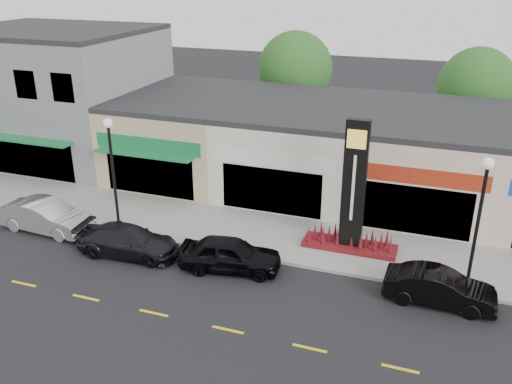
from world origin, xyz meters
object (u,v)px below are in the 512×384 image
lamp_west_near (112,163)px  pylon_sign (352,205)px  lamp_east_near (480,212)px  car_white_van (46,216)px  car_black_conv (440,288)px  car_black_sedan (230,254)px  car_dark_sedan (128,241)px

lamp_west_near → pylon_sign: 11.19m
lamp_east_near → car_white_van: bearing=-176.4°
car_black_conv → car_black_sedan: bearing=94.0°
car_dark_sedan → car_black_sedan: 4.78m
lamp_east_near → pylon_sign: pylon_sign is taller
pylon_sign → car_dark_sedan: (-9.24, -3.64, -1.61)m
car_white_van → car_black_sedan: 9.79m
car_black_sedan → car_white_van: bearing=77.9°
lamp_west_near → pylon_sign: pylon_sign is taller
car_black_conv → lamp_west_near: bearing=86.7°
pylon_sign → car_black_sedan: pylon_sign is taller
lamp_east_near → car_black_conv: lamp_east_near is taller
lamp_east_near → car_white_van: 19.49m
car_black_sedan → car_black_conv: (8.45, 0.36, -0.05)m
car_black_conv → car_dark_sedan: bearing=94.5°
pylon_sign → car_dark_sedan: pylon_sign is taller
lamp_west_near → car_dark_sedan: 3.84m
car_dark_sedan → car_black_sedan: car_black_sedan is taller
pylon_sign → car_black_sedan: (-4.47, -3.33, -1.54)m
lamp_east_near → car_dark_sedan: (-14.24, -1.94, -2.81)m
car_white_van → car_black_conv: car_white_van is taller
pylon_sign → car_white_van: pylon_sign is taller
lamp_west_near → car_white_van: (-3.26, -1.22, -2.71)m
car_white_van → lamp_west_near: bearing=-67.1°
pylon_sign → car_dark_sedan: 10.06m
car_white_van → car_black_conv: size_ratio=1.12×
car_dark_sedan → lamp_east_near: bearing=-86.2°
lamp_west_near → car_black_conv: (14.97, -1.27, -2.79)m
lamp_east_near → car_black_conv: 3.23m
lamp_west_near → car_black_sedan: size_ratio=1.27×
car_black_conv → pylon_sign: bearing=54.8°
lamp_west_near → car_black_sedan: (6.53, -1.63, -2.74)m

